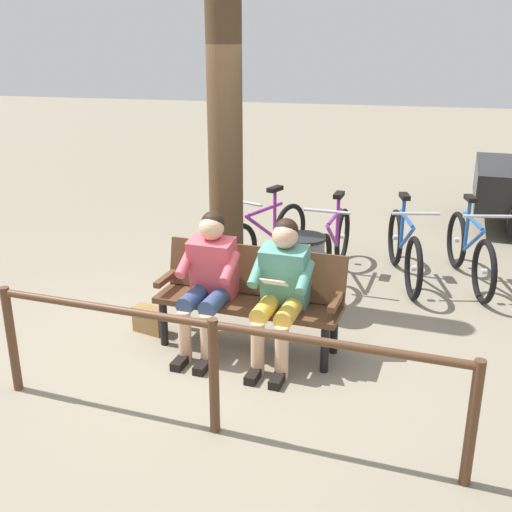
# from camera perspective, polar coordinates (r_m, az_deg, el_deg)

# --- Properties ---
(ground_plane) EXTENTS (40.00, 40.00, 0.00)m
(ground_plane) POSITION_cam_1_polar(r_m,az_deg,el_deg) (5.49, -3.84, -8.55)
(ground_plane) COLOR gray
(bench) EXTENTS (1.64, 0.63, 0.87)m
(bench) POSITION_cam_1_polar(r_m,az_deg,el_deg) (5.36, -0.47, -3.23)
(bench) COLOR #51331E
(bench) RESTS_ON ground
(person_reading) EXTENTS (0.52, 0.79, 1.20)m
(person_reading) POSITION_cam_1_polar(r_m,az_deg,el_deg) (5.06, 2.33, -2.73)
(person_reading) COLOR #4C8C7A
(person_reading) RESTS_ON ground
(person_companion) EXTENTS (0.52, 0.79, 1.20)m
(person_companion) POSITION_cam_1_polar(r_m,az_deg,el_deg) (5.27, -4.34, -1.85)
(person_companion) COLOR #D84C59
(person_companion) RESTS_ON ground
(handbag) EXTENTS (0.33, 0.21, 0.24)m
(handbag) POSITION_cam_1_polar(r_m,az_deg,el_deg) (5.82, -9.69, -5.77)
(handbag) COLOR olive
(handbag) RESTS_ON ground
(tree_trunk) EXTENTS (0.34, 0.34, 3.70)m
(tree_trunk) POSITION_cam_1_polar(r_m,az_deg,el_deg) (6.08, -2.87, 12.65)
(tree_trunk) COLOR #4C3823
(tree_trunk) RESTS_ON ground
(litter_bin) EXTENTS (0.40, 0.40, 0.79)m
(litter_bin) POSITION_cam_1_polar(r_m,az_deg,el_deg) (6.02, 4.37, -1.77)
(litter_bin) COLOR slate
(litter_bin) RESTS_ON ground
(bicycle_orange) EXTENTS (0.52, 1.66, 0.94)m
(bicycle_orange) POSITION_cam_1_polar(r_m,az_deg,el_deg) (7.13, 18.94, 0.35)
(bicycle_orange) COLOR black
(bicycle_orange) RESTS_ON ground
(bicycle_blue) EXTENTS (0.53, 1.66, 0.94)m
(bicycle_blue) POSITION_cam_1_polar(r_m,az_deg,el_deg) (7.03, 13.37, 0.61)
(bicycle_blue) COLOR black
(bicycle_blue) RESTS_ON ground
(bicycle_purple) EXTENTS (0.48, 1.68, 0.94)m
(bicycle_purple) POSITION_cam_1_polar(r_m,az_deg,el_deg) (6.95, 7.08, 0.81)
(bicycle_purple) COLOR black
(bicycle_purple) RESTS_ON ground
(bicycle_silver) EXTENTS (0.74, 1.57, 0.94)m
(bicycle_silver) POSITION_cam_1_polar(r_m,az_deg,el_deg) (7.19, 0.87, 1.61)
(bicycle_silver) COLOR black
(bicycle_silver) RESTS_ON ground
(railing_fence) EXTENTS (3.35, 0.38, 0.85)m
(railing_fence) POSITION_cam_1_polar(r_m,az_deg,el_deg) (4.17, -3.92, -8.90)
(railing_fence) COLOR #51331E
(railing_fence) RESTS_ON ground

